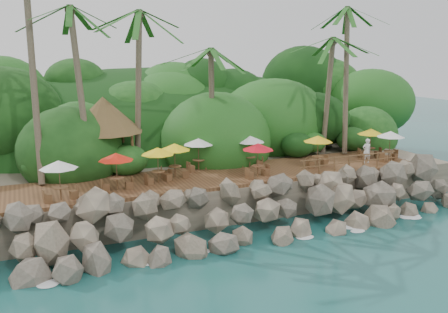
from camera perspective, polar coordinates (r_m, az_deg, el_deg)
name	(u,v)px	position (r m, az deg, el deg)	size (l,w,h in m)	color
ground	(271,246)	(24.48, 5.66, -10.59)	(140.00, 140.00, 0.00)	#19514F
land_base	(175,161)	(38.29, -5.93, -0.50)	(32.00, 25.20, 2.10)	gray
jungle_hill	(151,155)	(45.56, -8.74, 0.15)	(44.80, 28.00, 15.40)	#143811
seawall	(253,212)	(25.72, 3.55, -6.66)	(29.00, 4.00, 2.30)	gray
terrace	(224,176)	(28.89, 0.00, -2.33)	(26.00, 5.00, 0.20)	brown
jungle_foliage	(179,176)	(37.61, -5.44, -2.37)	(44.00, 16.00, 12.00)	#143811
foam_line	(268,243)	(24.71, 5.32, -10.28)	(25.20, 0.80, 0.06)	white
palms	(201,14)	(30.63, -2.80, 16.64)	(26.89, 6.96, 13.25)	brown
palapa	(103,115)	(30.17, -14.25, 4.87)	(4.75, 4.75, 4.60)	brown
dining_clusters	(239,146)	(28.62, 1.83, 1.22)	(23.23, 4.94, 2.04)	brown
railing	(349,162)	(30.50, 14.79, -0.59)	(7.20, 0.10, 1.00)	brown
waiter	(367,151)	(32.92, 16.73, 0.64)	(0.61, 0.40, 1.66)	white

